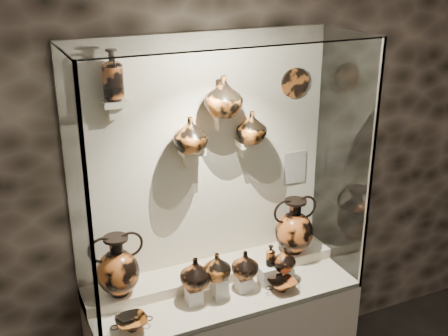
# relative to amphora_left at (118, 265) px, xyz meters

# --- Properties ---
(wall_back) EXTENTS (5.00, 0.02, 3.20)m
(wall_back) POSITION_rel_amphora_left_xyz_m (0.63, 0.19, 0.51)
(wall_back) COLOR black
(wall_back) RESTS_ON ground
(front_tier) EXTENTS (1.68, 0.58, 0.03)m
(front_tier) POSITION_rel_amphora_left_xyz_m (0.63, -0.13, -0.28)
(front_tier) COLOR beige
(front_tier) RESTS_ON plinth
(rear_tier) EXTENTS (1.70, 0.25, 0.10)m
(rear_tier) POSITION_rel_amphora_left_xyz_m (0.63, 0.04, -0.24)
(rear_tier) COLOR beige
(rear_tier) RESTS_ON plinth
(back_panel) EXTENTS (1.70, 0.03, 1.60)m
(back_panel) POSITION_rel_amphora_left_xyz_m (0.63, 0.18, 0.51)
(back_panel) COLOR beige
(back_panel) RESTS_ON plinth
(glass_front) EXTENTS (1.70, 0.01, 1.60)m
(glass_front) POSITION_rel_amphora_left_xyz_m (0.63, -0.43, 0.51)
(glass_front) COLOR white
(glass_front) RESTS_ON plinth
(glass_left) EXTENTS (0.01, 0.60, 1.60)m
(glass_left) POSITION_rel_amphora_left_xyz_m (-0.22, -0.13, 0.51)
(glass_left) COLOR white
(glass_left) RESTS_ON plinth
(glass_right) EXTENTS (0.01, 0.60, 1.60)m
(glass_right) POSITION_rel_amphora_left_xyz_m (1.48, -0.13, 0.51)
(glass_right) COLOR white
(glass_right) RESTS_ON plinth
(glass_top) EXTENTS (1.70, 0.60, 0.01)m
(glass_top) POSITION_rel_amphora_left_xyz_m (0.63, -0.13, 1.30)
(glass_top) COLOR white
(glass_top) RESTS_ON back_panel
(frame_post_left) EXTENTS (0.02, 0.02, 1.60)m
(frame_post_left) POSITION_rel_amphora_left_xyz_m (-0.21, -0.42, 0.51)
(frame_post_left) COLOR gray
(frame_post_left) RESTS_ON plinth
(frame_post_right) EXTENTS (0.02, 0.02, 1.60)m
(frame_post_right) POSITION_rel_amphora_left_xyz_m (1.47, -0.42, 0.51)
(frame_post_right) COLOR gray
(frame_post_right) RESTS_ON plinth
(pedestal_a) EXTENTS (0.09, 0.09, 0.10)m
(pedestal_a) POSITION_rel_amphora_left_xyz_m (0.41, -0.18, -0.21)
(pedestal_a) COLOR silver
(pedestal_a) RESTS_ON front_tier
(pedestal_b) EXTENTS (0.09, 0.09, 0.13)m
(pedestal_b) POSITION_rel_amphora_left_xyz_m (0.58, -0.18, -0.20)
(pedestal_b) COLOR silver
(pedestal_b) RESTS_ON front_tier
(pedestal_c) EXTENTS (0.09, 0.09, 0.09)m
(pedestal_c) POSITION_rel_amphora_left_xyz_m (0.75, -0.18, -0.22)
(pedestal_c) COLOR silver
(pedestal_c) RESTS_ON front_tier
(pedestal_d) EXTENTS (0.09, 0.09, 0.12)m
(pedestal_d) POSITION_rel_amphora_left_xyz_m (0.91, -0.18, -0.20)
(pedestal_d) COLOR silver
(pedestal_d) RESTS_ON front_tier
(pedestal_e) EXTENTS (0.09, 0.09, 0.08)m
(pedestal_e) POSITION_rel_amphora_left_xyz_m (1.05, -0.18, -0.22)
(pedestal_e) COLOR silver
(pedestal_e) RESTS_ON front_tier
(bracket_ul) EXTENTS (0.14, 0.12, 0.04)m
(bracket_ul) POSITION_rel_amphora_left_xyz_m (0.08, 0.11, 0.96)
(bracket_ul) COLOR beige
(bracket_ul) RESTS_ON back_panel
(bracket_ca) EXTENTS (0.14, 0.12, 0.04)m
(bracket_ca) POSITION_rel_amphora_left_xyz_m (0.53, 0.11, 0.61)
(bracket_ca) COLOR beige
(bracket_ca) RESTS_ON back_panel
(bracket_cb) EXTENTS (0.10, 0.12, 0.04)m
(bracket_cb) POSITION_rel_amphora_left_xyz_m (0.73, 0.11, 0.81)
(bracket_cb) COLOR beige
(bracket_cb) RESTS_ON back_panel
(bracket_cc) EXTENTS (0.14, 0.12, 0.04)m
(bracket_cc) POSITION_rel_amphora_left_xyz_m (0.91, 0.11, 0.61)
(bracket_cc) COLOR beige
(bracket_cc) RESTS_ON back_panel
(amphora_left) EXTENTS (0.38, 0.38, 0.39)m
(amphora_left) POSITION_rel_amphora_left_xyz_m (0.00, 0.00, 0.00)
(amphora_left) COLOR #A34F1F
(amphora_left) RESTS_ON rear_tier
(amphora_right) EXTENTS (0.34, 0.34, 0.39)m
(amphora_right) POSITION_rel_amphora_left_xyz_m (1.22, -0.00, 0.00)
(amphora_right) COLOR #A34F1F
(amphora_right) RESTS_ON rear_tier
(jug_a) EXTENTS (0.25, 0.25, 0.20)m
(jug_a) POSITION_rel_amphora_left_xyz_m (0.43, -0.17, -0.06)
(jug_a) COLOR #A34F1F
(jug_a) RESTS_ON pedestal_a
(jug_b) EXTENTS (0.22, 0.22, 0.18)m
(jug_b) POSITION_rel_amphora_left_xyz_m (0.56, -0.19, -0.04)
(jug_b) COLOR #B85F20
(jug_b) RESTS_ON pedestal_b
(jug_c) EXTENTS (0.21, 0.21, 0.18)m
(jug_c) POSITION_rel_amphora_left_xyz_m (0.76, -0.18, -0.08)
(jug_c) COLOR #A34F1F
(jug_c) RESTS_ON pedestal_c
(jug_e) EXTENTS (0.20, 0.20, 0.16)m
(jug_e) POSITION_rel_amphora_left_xyz_m (1.03, -0.20, -0.10)
(jug_e) COLOR #A34F1F
(jug_e) RESTS_ON pedestal_e
(lekythos_small) EXTENTS (0.08, 0.08, 0.16)m
(lekythos_small) POSITION_rel_amphora_left_xyz_m (0.94, -0.17, -0.06)
(lekythos_small) COLOR #B85F20
(lekythos_small) RESTS_ON pedestal_d
(kylix_left) EXTENTS (0.24, 0.21, 0.09)m
(kylix_left) POSITION_rel_amphora_left_xyz_m (-0.01, -0.28, -0.22)
(kylix_left) COLOR #B85F20
(kylix_left) RESTS_ON front_tier
(kylix_right) EXTENTS (0.28, 0.26, 0.09)m
(kylix_right) POSITION_rel_amphora_left_xyz_m (0.96, -0.29, -0.22)
(kylix_right) COLOR #A34F1F
(kylix_right) RESTS_ON front_tier
(lekythos_tall) EXTENTS (0.14, 0.14, 0.31)m
(lekythos_tall) POSITION_rel_amphora_left_xyz_m (0.08, 0.09, 1.13)
(lekythos_tall) COLOR #A34F1F
(lekythos_tall) RESTS_ON bracket_ul
(ovoid_vase_a) EXTENTS (0.27, 0.27, 0.22)m
(ovoid_vase_a) POSITION_rel_amphora_left_xyz_m (0.50, 0.05, 0.73)
(ovoid_vase_a) COLOR #B85F20
(ovoid_vase_a) RESTS_ON bracket_ca
(ovoid_vase_b) EXTENTS (0.29, 0.29, 0.24)m
(ovoid_vase_b) POSITION_rel_amphora_left_xyz_m (0.71, 0.04, 0.94)
(ovoid_vase_b) COLOR #B85F20
(ovoid_vase_b) RESTS_ON bracket_cb
(ovoid_vase_c) EXTENTS (0.21, 0.21, 0.20)m
(ovoid_vase_c) POSITION_rel_amphora_left_xyz_m (0.91, 0.06, 0.72)
(ovoid_vase_c) COLOR #B85F20
(ovoid_vase_c) RESTS_ON bracket_cc
(wall_plate) EXTENTS (0.20, 0.02, 0.20)m
(wall_plate) POSITION_rel_amphora_left_xyz_m (1.27, 0.15, 0.95)
(wall_plate) COLOR #9E501F
(wall_plate) RESTS_ON back_panel
(info_placard) EXTENTS (0.17, 0.01, 0.23)m
(info_placard) POSITION_rel_amphora_left_xyz_m (1.30, 0.16, 0.36)
(info_placard) COLOR beige
(info_placard) RESTS_ON back_panel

